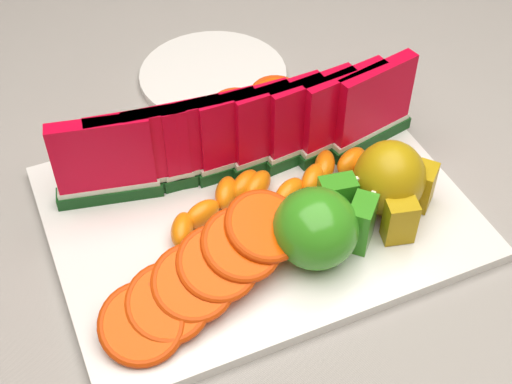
{
  "coord_description": "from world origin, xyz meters",
  "views": [
    {
      "loc": [
        -0.13,
        -0.48,
        1.29
      ],
      "look_at": [
        0.06,
        -0.05,
        0.81
      ],
      "focal_mm": 50.0,
      "sensor_mm": 36.0,
      "label": 1
    }
  ],
  "objects_px": {
    "side_plate": "(213,75)",
    "apple_cluster": "(322,225)",
    "platter": "(257,212)",
    "pear_cluster": "(392,181)"
  },
  "relations": [
    {
      "from": "side_plate",
      "to": "apple_cluster",
      "type": "bearing_deg",
      "value": -91.78
    },
    {
      "from": "side_plate",
      "to": "platter",
      "type": "bearing_deg",
      "value": -100.37
    },
    {
      "from": "pear_cluster",
      "to": "side_plate",
      "type": "xyz_separation_m",
      "value": [
        -0.08,
        0.28,
        -0.05
      ]
    },
    {
      "from": "apple_cluster",
      "to": "side_plate",
      "type": "xyz_separation_m",
      "value": [
        0.01,
        0.3,
        -0.04
      ]
    },
    {
      "from": "platter",
      "to": "apple_cluster",
      "type": "bearing_deg",
      "value": -65.09
    },
    {
      "from": "platter",
      "to": "side_plate",
      "type": "distance_m",
      "value": 0.24
    },
    {
      "from": "pear_cluster",
      "to": "side_plate",
      "type": "relative_size",
      "value": 0.47
    },
    {
      "from": "pear_cluster",
      "to": "side_plate",
      "type": "height_order",
      "value": "pear_cluster"
    },
    {
      "from": "platter",
      "to": "side_plate",
      "type": "height_order",
      "value": "platter"
    },
    {
      "from": "platter",
      "to": "pear_cluster",
      "type": "height_order",
      "value": "pear_cluster"
    }
  ]
}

